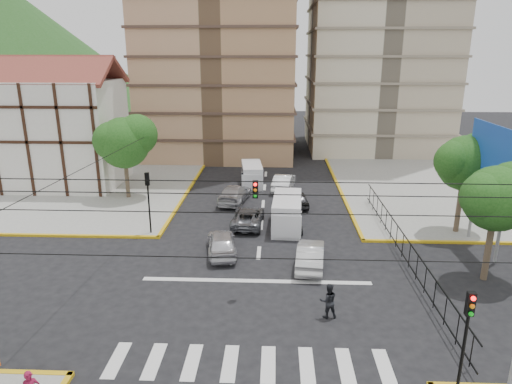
# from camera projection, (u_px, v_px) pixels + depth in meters

# --- Properties ---
(ground) EXTENTS (160.00, 160.00, 0.00)m
(ground) POSITION_uv_depth(u_px,v_px,m) (255.00, 292.00, 24.74)
(ground) COLOR black
(ground) RESTS_ON ground
(sidewalk_nw) EXTENTS (26.00, 26.00, 0.15)m
(sidewalk_nw) POSITION_uv_depth(u_px,v_px,m) (61.00, 184.00, 44.64)
(sidewalk_nw) COLOR gray
(sidewalk_nw) RESTS_ON ground
(sidewalk_ne) EXTENTS (26.00, 26.00, 0.15)m
(sidewalk_ne) POSITION_uv_depth(u_px,v_px,m) (476.00, 189.00, 43.00)
(sidewalk_ne) COLOR gray
(sidewalk_ne) RESTS_ON ground
(crosswalk_stripes) EXTENTS (12.00, 2.40, 0.01)m
(crosswalk_stripes) POSITION_uv_depth(u_px,v_px,m) (249.00, 364.00, 19.01)
(crosswalk_stripes) COLOR silver
(crosswalk_stripes) RESTS_ON ground
(stop_line) EXTENTS (13.00, 0.40, 0.01)m
(stop_line) POSITION_uv_depth(u_px,v_px,m) (256.00, 281.00, 25.88)
(stop_line) COLOR silver
(stop_line) RESTS_ON ground
(tudor_building) EXTENTS (10.80, 8.05, 12.23)m
(tudor_building) POSITION_uv_depth(u_px,v_px,m) (64.00, 132.00, 43.08)
(tudor_building) COLOR silver
(tudor_building) RESTS_ON ground
(park_fence) EXTENTS (0.10, 22.50, 1.66)m
(park_fence) POSITION_uv_depth(u_px,v_px,m) (401.00, 259.00, 28.67)
(park_fence) COLOR black
(park_fence) RESTS_ON ground
(billboard) EXTENTS (0.36, 6.20, 8.10)m
(billboard) POSITION_uv_depth(u_px,v_px,m) (493.00, 161.00, 28.12)
(billboard) COLOR slate
(billboard) RESTS_ON ground
(tree_park_a) EXTENTS (4.41, 3.60, 6.83)m
(tree_park_a) POSITION_uv_depth(u_px,v_px,m) (498.00, 196.00, 24.65)
(tree_park_a) COLOR #473828
(tree_park_a) RESTS_ON ground
(tree_park_c) EXTENTS (4.65, 3.80, 7.25)m
(tree_park_c) POSITION_uv_depth(u_px,v_px,m) (466.00, 161.00, 31.20)
(tree_park_c) COLOR #473828
(tree_park_c) RESTS_ON ground
(tree_tudor) EXTENTS (5.39, 4.40, 7.43)m
(tree_tudor) POSITION_uv_depth(u_px,v_px,m) (125.00, 140.00, 38.99)
(tree_tudor) COLOR #473828
(tree_tudor) RESTS_ON ground
(traffic_light_se) EXTENTS (0.28, 0.22, 4.40)m
(traffic_light_se) POSITION_uv_depth(u_px,v_px,m) (466.00, 329.00, 16.06)
(traffic_light_se) COLOR black
(traffic_light_se) RESTS_ON ground
(traffic_light_nw) EXTENTS (0.28, 0.22, 4.40)m
(traffic_light_nw) POSITION_uv_depth(u_px,v_px,m) (148.00, 193.00, 31.60)
(traffic_light_nw) COLOR black
(traffic_light_nw) RESTS_ON ground
(traffic_light_hanging) EXTENTS (18.00, 9.12, 0.92)m
(traffic_light_hanging) POSITION_uv_depth(u_px,v_px,m) (253.00, 200.00, 21.06)
(traffic_light_hanging) COLOR black
(traffic_light_hanging) RESTS_ON ground
(van_right_lane) EXTENTS (2.28, 5.23, 2.32)m
(van_right_lane) POSITION_uv_depth(u_px,v_px,m) (287.00, 214.00, 33.26)
(van_right_lane) COLOR silver
(van_right_lane) RESTS_ON ground
(van_left_lane) EXTENTS (2.33, 4.86, 2.11)m
(van_left_lane) POSITION_uv_depth(u_px,v_px,m) (252.00, 176.00, 44.08)
(van_left_lane) COLOR silver
(van_left_lane) RESTS_ON ground
(car_silver_front_left) EXTENTS (2.50, 4.71, 1.53)m
(car_silver_front_left) POSITION_uv_depth(u_px,v_px,m) (222.00, 243.00, 29.19)
(car_silver_front_left) COLOR silver
(car_silver_front_left) RESTS_ON ground
(car_white_front_right) EXTENTS (2.05, 4.65, 1.48)m
(car_white_front_right) POSITION_uv_depth(u_px,v_px,m) (310.00, 255.00, 27.45)
(car_white_front_right) COLOR silver
(car_white_front_right) RESTS_ON ground
(car_grey_mid_left) EXTENTS (2.42, 4.86, 1.32)m
(car_grey_mid_left) POSITION_uv_depth(u_px,v_px,m) (248.00, 217.00, 34.07)
(car_grey_mid_left) COLOR slate
(car_grey_mid_left) RESTS_ON ground
(car_silver_rear_left) EXTENTS (2.91, 5.44, 1.50)m
(car_silver_rear_left) POSITION_uv_depth(u_px,v_px,m) (234.00, 194.00, 39.32)
(car_silver_rear_left) COLOR #ABACB0
(car_silver_rear_left) RESTS_ON ground
(car_darkgrey_mid_right) EXTENTS (1.91, 3.87, 1.27)m
(car_darkgrey_mid_right) POSITION_uv_depth(u_px,v_px,m) (298.00, 199.00, 38.29)
(car_darkgrey_mid_right) COLOR #242426
(car_darkgrey_mid_right) RESTS_ON ground
(car_white_rear_right) EXTENTS (2.41, 4.89, 1.54)m
(car_white_rear_right) POSITION_uv_depth(u_px,v_px,m) (284.00, 182.00, 42.79)
(car_white_rear_right) COLOR white
(car_white_rear_right) RESTS_ON ground
(pedestrian_crosswalk) EXTENTS (0.95, 0.79, 1.79)m
(pedestrian_crosswalk) POSITION_uv_depth(u_px,v_px,m) (328.00, 301.00, 22.12)
(pedestrian_crosswalk) COLOR black
(pedestrian_crosswalk) RESTS_ON ground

